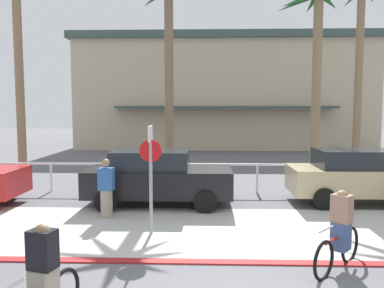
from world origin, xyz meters
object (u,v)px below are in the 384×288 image
object	(u,v)px
palm_tree_1	(18,21)
palm_tree_3	(318,35)
palm_tree_2	(167,32)
stop_sign_bike_lane	(151,164)
car_black_1	(157,177)
cyclist_red_0	(340,232)
cyclist_black_1	(41,283)
car_tan_2	(360,176)
pedestrian_0	(106,191)
palm_tree_4	(360,36)

from	to	relation	value
palm_tree_1	palm_tree_3	distance (m)	12.16
palm_tree_2	palm_tree_1	bearing A→B (deg)	176.84
stop_sign_bike_lane	palm_tree_2	world-z (taller)	palm_tree_2
palm_tree_3	car_black_1	bearing A→B (deg)	-146.07
cyclist_red_0	palm_tree_2	bearing A→B (deg)	114.14
palm_tree_3	cyclist_black_1	world-z (taller)	palm_tree_3
cyclist_black_1	car_black_1	bearing A→B (deg)	84.32
stop_sign_bike_lane	car_tan_2	bearing A→B (deg)	27.83
palm_tree_2	cyclist_black_1	bearing A→B (deg)	-93.16
car_tan_2	pedestrian_0	distance (m)	7.71
palm_tree_4	palm_tree_1	bearing A→B (deg)	-169.99
palm_tree_3	palm_tree_1	bearing A→B (deg)	176.69
stop_sign_bike_lane	car_black_1	bearing A→B (deg)	93.84
stop_sign_bike_lane	car_black_1	distance (m)	2.89
car_tan_2	cyclist_red_0	bearing A→B (deg)	-114.51
palm_tree_2	palm_tree_4	distance (m)	9.28
stop_sign_bike_lane	palm_tree_4	world-z (taller)	palm_tree_4
palm_tree_1	car_tan_2	xyz separation A→B (m)	(12.56, -4.17, -5.67)
stop_sign_bike_lane	palm_tree_3	bearing A→B (deg)	49.83
stop_sign_bike_lane	palm_tree_2	xyz separation A→B (m)	(-0.26, 7.04, 4.30)
palm_tree_1	cyclist_black_1	xyz separation A→B (m)	(5.59, -11.55, -5.85)
car_tan_2	stop_sign_bike_lane	bearing A→B (deg)	-152.17
palm_tree_3	car_tan_2	distance (m)	6.02
car_black_1	palm_tree_3	bearing A→B (deg)	33.93
palm_tree_4	car_tan_2	distance (m)	9.07
cyclist_red_0	cyclist_black_1	xyz separation A→B (m)	(-4.63, -2.26, 0.00)
palm_tree_1	palm_tree_4	distance (m)	15.23
stop_sign_bike_lane	palm_tree_1	distance (m)	10.96
stop_sign_bike_lane	car_tan_2	size ratio (longest dim) A/B	0.58
stop_sign_bike_lane	cyclist_red_0	distance (m)	4.32
cyclist_black_1	palm_tree_1	bearing A→B (deg)	115.84
palm_tree_3	car_tan_2	world-z (taller)	palm_tree_3
car_tan_2	pedestrian_0	xyz separation A→B (m)	(-7.47, -1.92, -0.13)
palm_tree_1	cyclist_red_0	bearing A→B (deg)	-42.26
car_black_1	cyclist_red_0	size ratio (longest dim) A/B	2.93
palm_tree_1	cyclist_black_1	size ratio (longest dim) A/B	4.91
palm_tree_2	car_tan_2	bearing A→B (deg)	-31.13
palm_tree_2	palm_tree_4	size ratio (longest dim) A/B	0.92
palm_tree_3	car_black_1	distance (m)	8.56
stop_sign_bike_lane	palm_tree_3	xyz separation A→B (m)	(5.64, 6.68, 4.09)
palm_tree_2	pedestrian_0	xyz separation A→B (m)	(-1.12, -5.75, -5.24)
palm_tree_2	car_black_1	bearing A→B (deg)	-89.05
cyclist_red_0	pedestrian_0	xyz separation A→B (m)	(-5.13, 3.19, 0.05)
car_tan_2	cyclist_black_1	xyz separation A→B (m)	(-6.96, -7.38, -0.18)
car_black_1	car_tan_2	size ratio (longest dim) A/B	1.00
cyclist_red_0	car_black_1	bearing A→B (deg)	130.16
stop_sign_bike_lane	palm_tree_3	world-z (taller)	palm_tree_3
palm_tree_3	stop_sign_bike_lane	bearing A→B (deg)	-130.17
pedestrian_0	cyclist_black_1	bearing A→B (deg)	-84.70
car_black_1	pedestrian_0	bearing A→B (deg)	-129.05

